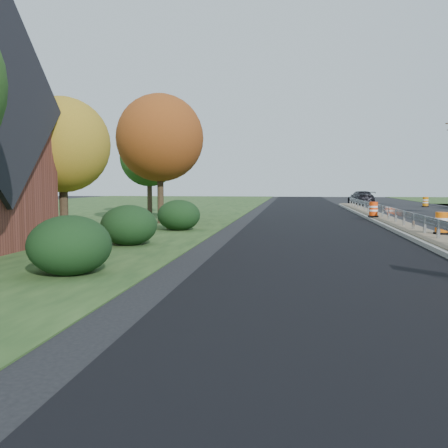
# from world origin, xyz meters

# --- Properties ---
(milled_overlay) EXTENTS (7.20, 120.00, 0.01)m
(milled_overlay) POSITION_xyz_m (-4.40, 10.00, 0.01)
(milled_overlay) COLOR black
(milled_overlay) RESTS_ON ground
(median) EXTENTS (1.60, 55.00, 0.23)m
(median) POSITION_xyz_m (0.00, 8.00, 0.11)
(median) COLOR gray
(median) RESTS_ON ground
(guardrail) EXTENTS (0.10, 46.15, 0.72)m
(guardrail) POSITION_xyz_m (0.00, 9.00, 0.73)
(guardrail) COLOR silver
(guardrail) RESTS_ON median
(hedge_south) EXTENTS (2.09, 2.09, 1.52)m
(hedge_south) POSITION_xyz_m (-11.00, -6.00, 0.76)
(hedge_south) COLOR black
(hedge_south) RESTS_ON ground
(hedge_mid) EXTENTS (2.09, 2.09, 1.52)m
(hedge_mid) POSITION_xyz_m (-11.50, 0.00, 0.76)
(hedge_mid) COLOR black
(hedge_mid) RESTS_ON ground
(hedge_north) EXTENTS (2.09, 2.09, 1.52)m
(hedge_north) POSITION_xyz_m (-11.00, 6.00, 0.76)
(hedge_north) COLOR black
(hedge_north) RESTS_ON ground
(tree_near_yellow) EXTENTS (3.96, 3.96, 5.88)m
(tree_near_yellow) POSITION_xyz_m (-15.00, 2.00, 3.89)
(tree_near_yellow) COLOR #473523
(tree_near_yellow) RESTS_ON ground
(tree_near_red) EXTENTS (4.95, 4.95, 7.35)m
(tree_near_red) POSITION_xyz_m (-13.00, 10.00, 4.86)
(tree_near_red) COLOR #473523
(tree_near_red) RESTS_ON ground
(tree_near_back) EXTENTS (4.29, 4.29, 6.37)m
(tree_near_back) POSITION_xyz_m (-16.00, 18.00, 4.21)
(tree_near_back) COLOR #473523
(tree_near_back) RESTS_ON ground
(barrel_median_mid) EXTENTS (0.61, 0.61, 0.90)m
(barrel_median_mid) POSITION_xyz_m (0.55, 3.59, 0.66)
(barrel_median_mid) COLOR black
(barrel_median_mid) RESTS_ON median
(barrel_median_far) EXTENTS (0.64, 0.64, 0.93)m
(barrel_median_far) POSITION_xyz_m (-0.55, 14.04, 0.68)
(barrel_median_far) COLOR black
(barrel_median_far) RESTS_ON median
(barrel_shoulder_far) EXTENTS (0.67, 0.67, 0.98)m
(barrel_shoulder_far) POSITION_xyz_m (7.43, 33.69, 0.47)
(barrel_shoulder_far) COLOR black
(barrel_shoulder_far) RESTS_ON ground
(car_dark_far) EXTENTS (2.58, 5.30, 1.49)m
(car_dark_far) POSITION_xyz_m (1.80, 37.90, 0.74)
(car_dark_far) COLOR black
(car_dark_far) RESTS_ON ground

